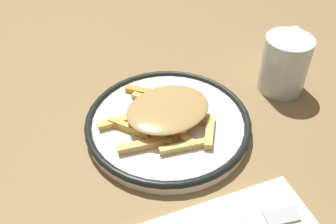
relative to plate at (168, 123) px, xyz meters
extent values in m
plane|color=olive|center=(0.00, 0.00, -0.01)|extent=(2.60, 2.60, 0.00)
cylinder|color=white|center=(0.00, 0.00, 0.00)|extent=(0.26, 0.26, 0.02)
torus|color=black|center=(0.00, 0.00, 0.00)|extent=(0.27, 0.27, 0.01)
cube|color=#F2C456|center=(0.00, 0.00, 0.01)|extent=(0.05, 0.07, 0.01)
cube|color=#EFBB50|center=(-0.01, 0.02, 0.01)|extent=(0.02, 0.08, 0.01)
cube|color=gold|center=(-0.01, 0.01, 0.02)|extent=(0.07, 0.04, 0.01)
cube|color=#E7A357|center=(0.00, 0.02, 0.01)|extent=(0.07, 0.08, 0.01)
cube|color=#DCB752|center=(-0.02, -0.07, 0.01)|extent=(0.02, 0.08, 0.01)
cube|color=gold|center=(0.02, 0.00, 0.01)|extent=(0.08, 0.05, 0.01)
cube|color=#E3BB64|center=(-0.02, -0.01, 0.01)|extent=(0.06, 0.04, 0.01)
cube|color=#F4BC60|center=(0.05, 0.05, 0.01)|extent=(0.07, 0.04, 0.01)
cube|color=#EAB85E|center=(0.04, -0.05, 0.01)|extent=(0.02, 0.09, 0.01)
cube|color=#E6B04F|center=(0.01, 0.00, 0.02)|extent=(0.09, 0.03, 0.01)
cube|color=#E4AF55|center=(-0.03, -0.06, 0.01)|extent=(0.02, 0.06, 0.01)
cube|color=gold|center=(-0.01, 0.01, 0.01)|extent=(0.09, 0.02, 0.01)
cube|color=gold|center=(-0.07, -0.01, 0.01)|extent=(0.06, 0.08, 0.01)
cube|color=#ECBC52|center=(-0.01, 0.03, 0.02)|extent=(0.01, 0.07, 0.01)
cube|color=#E0B24E|center=(0.00, -0.07, 0.01)|extent=(0.06, 0.06, 0.01)
cube|color=#EDC867|center=(0.07, 0.00, 0.01)|extent=(0.01, 0.07, 0.01)
cube|color=#EDC860|center=(0.04, 0.00, 0.01)|extent=(0.07, 0.05, 0.01)
cube|color=#BF8631|center=(0.00, -0.06, 0.01)|extent=(0.05, 0.08, 0.01)
cube|color=gold|center=(-0.05, 0.03, 0.01)|extent=(0.07, 0.06, 0.01)
cube|color=gold|center=(-0.01, 0.03, 0.01)|extent=(0.07, 0.02, 0.01)
cube|color=#DFB451|center=(-0.05, -0.01, 0.01)|extent=(0.06, 0.05, 0.01)
ellipsoid|color=tan|center=(0.00, 0.00, 0.03)|extent=(0.14, 0.16, 0.01)
cube|color=#23732A|center=(0.03, -0.03, 0.04)|extent=(0.00, 0.00, 0.00)
cube|color=#33652E|center=(-0.01, 0.03, 0.04)|extent=(0.00, 0.00, 0.00)
cube|color=#2B622A|center=(0.03, 0.01, 0.04)|extent=(0.00, 0.00, 0.00)
cube|color=#327133|center=(-0.02, -0.02, 0.04)|extent=(0.00, 0.00, 0.00)
cube|color=#236B34|center=(0.02, -0.01, 0.04)|extent=(0.00, 0.00, 0.00)
cube|color=silver|center=(0.21, 0.08, 0.00)|extent=(0.03, 0.05, 0.00)
cylinder|color=silver|center=(-0.04, 0.23, 0.04)|extent=(0.08, 0.08, 0.10)
cylinder|color=silver|center=(-0.11, 0.30, 0.01)|extent=(0.04, 0.04, 0.05)
sphere|color=#B7BABF|center=(-0.11, 0.30, 0.05)|extent=(0.04, 0.04, 0.04)
camera|label=1|loc=(0.43, -0.15, 0.43)|focal=41.53mm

